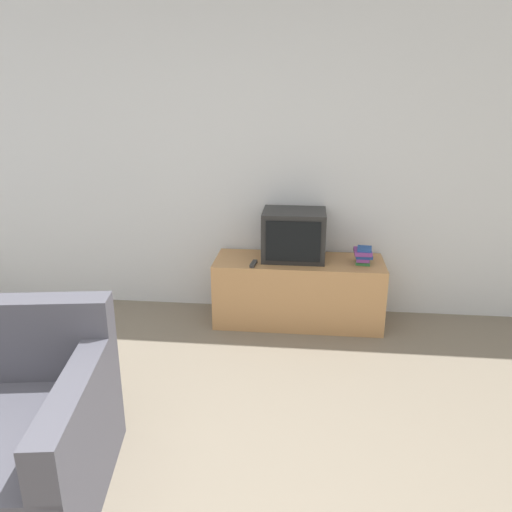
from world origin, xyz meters
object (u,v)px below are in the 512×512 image
object	(u,v)px
tv_stand	(298,291)
remote_on_stand	(253,264)
book_stack	(363,255)
television	(294,235)

from	to	relation	value
tv_stand	remote_on_stand	world-z (taller)	remote_on_stand
book_stack	television	bearing A→B (deg)	172.23
remote_on_stand	television	bearing A→B (deg)	34.23
tv_stand	book_stack	world-z (taller)	book_stack
book_stack	remote_on_stand	distance (m)	0.89
tv_stand	television	bearing A→B (deg)	134.47
remote_on_stand	book_stack	bearing A→B (deg)	8.78
television	book_stack	distance (m)	0.58
tv_stand	remote_on_stand	xyz separation A→B (m)	(-0.36, -0.16, 0.29)
television	remote_on_stand	size ratio (longest dim) A/B	3.48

